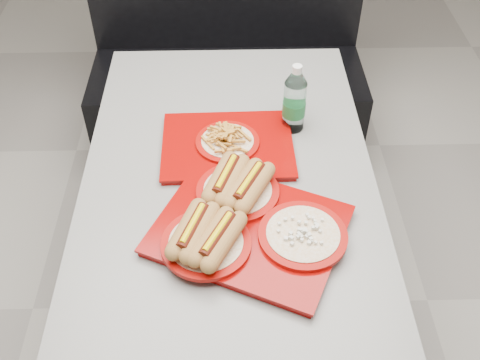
{
  "coord_description": "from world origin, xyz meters",
  "views": [
    {
      "loc": [
        0.0,
        -1.26,
        1.96
      ],
      "look_at": [
        0.03,
        -0.12,
        0.83
      ],
      "focal_mm": 42.0,
      "sensor_mm": 36.0,
      "label": 1
    }
  ],
  "objects_px": {
    "tray_near": "(243,221)",
    "tray_far": "(228,143)",
    "diner_table": "(229,207)",
    "booth_bench": "(227,69)",
    "water_bottle": "(294,102)"
  },
  "relations": [
    {
      "from": "tray_near",
      "to": "tray_far",
      "type": "distance_m",
      "value": 0.35
    },
    {
      "from": "booth_bench",
      "to": "water_bottle",
      "type": "height_order",
      "value": "booth_bench"
    },
    {
      "from": "booth_bench",
      "to": "tray_near",
      "type": "relative_size",
      "value": 2.19
    },
    {
      "from": "tray_near",
      "to": "water_bottle",
      "type": "bearing_deg",
      "value": 68.19
    },
    {
      "from": "diner_table",
      "to": "booth_bench",
      "type": "xyz_separation_m",
      "value": [
        0.0,
        1.09,
        -0.18
      ]
    },
    {
      "from": "diner_table",
      "to": "booth_bench",
      "type": "bearing_deg",
      "value": 90.0
    },
    {
      "from": "diner_table",
      "to": "tray_far",
      "type": "distance_m",
      "value": 0.22
    },
    {
      "from": "diner_table",
      "to": "tray_near",
      "type": "height_order",
      "value": "tray_near"
    },
    {
      "from": "tray_near",
      "to": "diner_table",
      "type": "bearing_deg",
      "value": 98.57
    },
    {
      "from": "diner_table",
      "to": "water_bottle",
      "type": "xyz_separation_m",
      "value": [
        0.22,
        0.21,
        0.27
      ]
    },
    {
      "from": "tray_far",
      "to": "water_bottle",
      "type": "xyz_separation_m",
      "value": [
        0.22,
        0.11,
        0.08
      ]
    },
    {
      "from": "diner_table",
      "to": "water_bottle",
      "type": "bearing_deg",
      "value": 43.75
    },
    {
      "from": "tray_near",
      "to": "booth_bench",
      "type": "bearing_deg",
      "value": 91.57
    },
    {
      "from": "tray_far",
      "to": "booth_bench",
      "type": "bearing_deg",
      "value": 89.89
    },
    {
      "from": "diner_table",
      "to": "booth_bench",
      "type": "height_order",
      "value": "booth_bench"
    }
  ]
}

